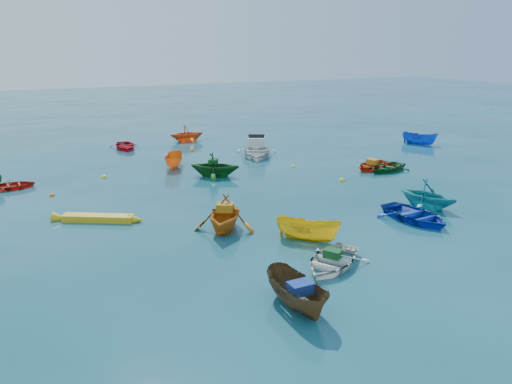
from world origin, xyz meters
name	(u,v)px	position (x,y,z in m)	size (l,w,h in m)	color
ground	(306,231)	(0.00, 0.00, 0.00)	(160.00, 160.00, 0.00)	#0A3D4A
dinghy_white_near	(331,266)	(-1.06, -3.49, 0.00)	(2.24, 3.12, 0.65)	silver
sampan_brown_mid	(297,308)	(-3.67, -5.50, 0.00)	(1.12, 2.98, 1.15)	#51381D
dinghy_blue_se	(414,220)	(5.13, -1.03, 0.00)	(2.47, 3.45, 0.72)	#0D2BA4
dinghy_orange_w	(225,229)	(-3.09, 1.66, 0.00)	(2.68, 3.10, 1.63)	#CA6513
sampan_yellow_mid	(308,240)	(-0.51, -0.94, 0.00)	(1.03, 2.74, 1.06)	gold
dinghy_green_e	(386,171)	(10.12, 6.94, 0.00)	(2.18, 3.04, 0.63)	#114A1E
dinghy_cyan_se	(426,208)	(6.98, 0.15, 0.00)	(2.50, 2.90, 1.53)	teal
dinghy_red_nw	(12,189)	(-11.40, 12.72, 0.00)	(1.83, 2.56, 0.53)	red
sampan_orange_n	(174,167)	(-1.78, 13.62, 0.00)	(1.05, 2.78, 1.07)	orange
dinghy_green_n	(215,176)	(-0.21, 10.30, 0.00)	(2.55, 2.95, 1.55)	#124E18
dinghy_red_ne	(373,169)	(9.68, 7.71, 0.00)	(2.18, 3.05, 0.63)	#AE2B0E
sampan_blue_far	(419,144)	(18.22, 12.66, 0.00)	(1.08, 2.85, 1.10)	blue
dinghy_red_far	(125,149)	(-3.42, 21.14, 0.00)	(2.15, 3.01, 0.62)	red
dinghy_orange_far	(187,141)	(1.84, 21.96, 0.00)	(2.41, 2.80, 1.47)	#E85815
kayak_yellow	(98,221)	(-7.89, 5.14, 0.00)	(0.58, 3.93, 0.40)	gold
motorboat_white	(256,156)	(4.55, 14.39, 0.00)	(3.03, 4.24, 1.48)	silver
tarp_green_a	(333,253)	(-0.98, -3.43, 0.47)	(0.61, 0.46, 0.30)	#11471C
tarp_blue_a	(300,288)	(-3.67, -5.65, 0.74)	(0.69, 0.52, 0.34)	navy
tarp_orange_a	(225,207)	(-3.07, 1.71, 0.99)	(0.71, 0.54, 0.34)	#B16E12
tarp_green_b	(213,161)	(-0.30, 10.35, 0.93)	(0.62, 0.47, 0.30)	#104213
tarp_orange_b	(372,162)	(9.59, 7.68, 0.48)	(0.67, 0.51, 0.32)	orange
buoy_ye_a	(222,219)	(-2.72, 3.01, 0.00)	(0.30, 0.30, 0.30)	yellow
buoy_or_b	(437,218)	(6.27, -1.28, 0.00)	(0.32, 0.32, 0.32)	orange
buoy_or_c	(52,196)	(-9.48, 10.27, 0.00)	(0.29, 0.29, 0.29)	orange
buoy_ye_c	(342,181)	(6.11, 6.05, 0.00)	(0.38, 0.38, 0.38)	yellow
buoy_or_d	(361,167)	(9.19, 8.32, 0.00)	(0.34, 0.34, 0.34)	orange
buoy_ye_d	(104,178)	(-6.35, 12.94, 0.00)	(0.32, 0.32, 0.32)	yellow
buoy_or_e	(192,151)	(0.94, 18.04, 0.00)	(0.33, 0.33, 0.33)	orange
buoy_ye_e	(293,167)	(5.26, 10.33, 0.00)	(0.30, 0.30, 0.30)	yellow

